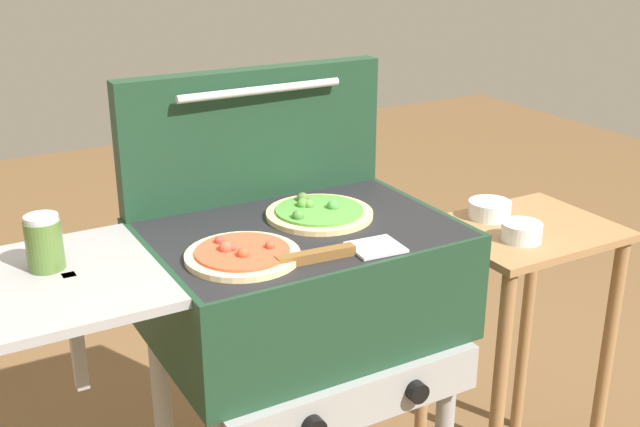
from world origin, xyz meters
The scene contains 9 objects.
grill centered at (-0.01, 0.00, 0.76)m, with size 0.96×0.53×0.90m.
grill_lid_open centered at (0.00, 0.21, 1.05)m, with size 0.63×0.08×0.30m.
pizza_veggie centered at (0.06, 0.03, 0.91)m, with size 0.23×0.23×0.04m.
pizza_pepperoni centered at (-0.17, -0.09, 0.91)m, with size 0.22×0.22×0.04m.
sauce_jar centered at (-0.51, 0.05, 0.95)m, with size 0.07×0.07×0.11m.
spatula centered at (0.00, -0.17, 0.91)m, with size 0.26×0.10×0.02m.
prep_table centered at (0.66, 0.00, 0.55)m, with size 0.44×0.36×0.77m.
topping_bowl_near centered at (0.62, 0.10, 0.79)m, with size 0.11×0.11×0.04m.
topping_bowl_far centered at (0.58, -0.06, 0.79)m, with size 0.10×0.10×0.04m.
Camera 1 is at (-0.73, -1.36, 1.52)m, focal length 44.32 mm.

